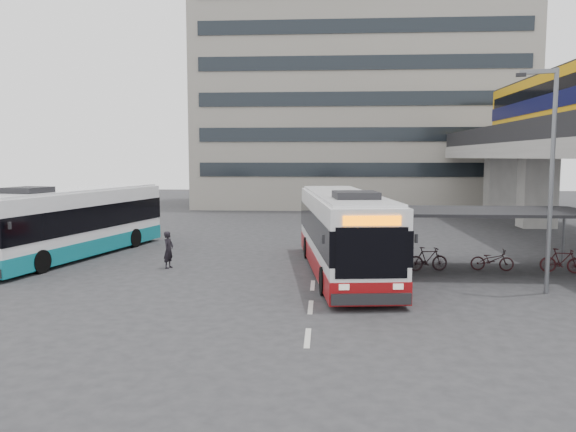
# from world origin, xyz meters

# --- Properties ---
(ground) EXTENTS (120.00, 120.00, 0.00)m
(ground) POSITION_xyz_m (0.00, 0.00, 0.00)
(ground) COLOR #28282B
(ground) RESTS_ON ground
(viaduct) EXTENTS (8.00, 32.00, 9.68)m
(viaduct) POSITION_xyz_m (17.00, 12.94, 6.23)
(viaduct) COLOR gray
(viaduct) RESTS_ON ground
(bike_shelter) EXTENTS (10.00, 4.00, 2.54)m
(bike_shelter) POSITION_xyz_m (8.45, 3.00, 1.64)
(bike_shelter) COLOR #595B60
(bike_shelter) RESTS_ON ground
(office_block) EXTENTS (30.00, 15.00, 25.00)m
(office_block) POSITION_xyz_m (6.00, 36.00, 12.50)
(office_block) COLOR gray
(office_block) RESTS_ON ground
(road_markings) EXTENTS (0.15, 7.60, 0.01)m
(road_markings) POSITION_xyz_m (2.50, -3.00, 0.01)
(road_markings) COLOR beige
(road_markings) RESTS_ON ground
(bus_main) EXTENTS (3.87, 11.97, 3.48)m
(bus_main) POSITION_xyz_m (3.67, 2.42, 1.61)
(bus_main) COLOR white
(bus_main) RESTS_ON ground
(bus_teal) EXTENTS (4.99, 11.86, 3.43)m
(bus_teal) POSITION_xyz_m (-8.81, 5.28, 1.59)
(bus_teal) COLOR white
(bus_teal) RESTS_ON ground
(pedestrian) EXTENTS (0.49, 0.64, 1.57)m
(pedestrian) POSITION_xyz_m (-3.64, 2.83, 0.78)
(pedestrian) COLOR black
(pedestrian) RESTS_ON ground
(lamp_post) EXTENTS (1.30, 0.55, 7.60)m
(lamp_post) POSITION_xyz_m (10.45, -0.64, 4.34)
(lamp_post) COLOR #595B60
(lamp_post) RESTS_ON ground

